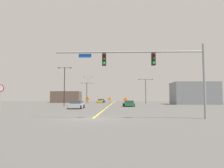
% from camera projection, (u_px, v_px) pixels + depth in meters
% --- Properties ---
extents(ground, '(188.29, 188.29, 0.00)m').
position_uv_depth(ground, '(93.00, 118.00, 16.97)').
color(ground, '#4C4947').
extents(road_centre_stripe, '(0.16, 104.61, 0.01)m').
position_uv_depth(road_centre_stripe, '(113.00, 103.00, 69.12)').
color(road_centre_stripe, yellow).
rests_on(road_centre_stripe, ground).
extents(traffic_signal_assembly, '(12.82, 0.44, 6.37)m').
position_uv_depth(traffic_signal_assembly, '(152.00, 64.00, 17.11)').
color(traffic_signal_assembly, gray).
rests_on(traffic_signal_assembly, ground).
extents(stop_sign, '(0.76, 0.07, 3.13)m').
position_uv_depth(stop_sign, '(0.00, 94.00, 20.68)').
color(stop_sign, gray).
rests_on(stop_sign, ground).
extents(street_lamp_mid_right, '(3.02, 0.24, 8.33)m').
position_uv_depth(street_lamp_mid_right, '(64.00, 83.00, 42.56)').
color(street_lamp_mid_right, black).
rests_on(street_lamp_mid_right, ground).
extents(street_lamp_near_right, '(3.31, 0.24, 9.66)m').
position_uv_depth(street_lamp_near_right, '(88.00, 88.00, 73.95)').
color(street_lamp_near_right, gray).
rests_on(street_lamp_near_right, ground).
extents(street_lamp_mid_left, '(4.32, 0.24, 7.46)m').
position_uv_depth(street_lamp_mid_left, '(87.00, 91.00, 74.66)').
color(street_lamp_mid_left, black).
rests_on(street_lamp_mid_left, ground).
extents(street_lamp_near_left, '(4.64, 0.24, 7.75)m').
position_uv_depth(street_lamp_near_left, '(146.00, 89.00, 63.11)').
color(street_lamp_near_left, black).
rests_on(street_lamp_near_left, ground).
extents(construction_sign_right_lane, '(1.21, 0.23, 2.03)m').
position_uv_depth(construction_sign_right_lane, '(109.00, 99.00, 63.21)').
color(construction_sign_right_lane, orange).
rests_on(construction_sign_right_lane, ground).
extents(construction_sign_median_near, '(1.36, 0.26, 1.97)m').
position_uv_depth(construction_sign_median_near, '(125.00, 100.00, 57.24)').
color(construction_sign_median_near, orange).
rests_on(construction_sign_median_near, ground).
extents(construction_sign_median_far, '(1.25, 0.21, 2.07)m').
position_uv_depth(construction_sign_median_far, '(87.00, 99.00, 57.64)').
color(construction_sign_median_far, orange).
rests_on(construction_sign_median_far, ground).
extents(car_green_near, '(2.33, 4.64, 1.22)m').
position_uv_depth(car_green_near, '(129.00, 104.00, 40.80)').
color(car_green_near, '#196B38').
rests_on(car_green_near, ground).
extents(car_yellow_passing, '(2.12, 4.43, 1.37)m').
position_uv_depth(car_yellow_passing, '(100.00, 101.00, 71.00)').
color(car_yellow_passing, gold).
rests_on(car_yellow_passing, ground).
extents(car_blue_distant, '(2.24, 4.39, 1.37)m').
position_uv_depth(car_blue_distant, '(102.00, 101.00, 78.54)').
color(car_blue_distant, '#1E389E').
rests_on(car_blue_distant, ground).
extents(car_silver_far, '(2.14, 4.03, 1.29)m').
position_uv_depth(car_silver_far, '(77.00, 105.00, 32.65)').
color(car_silver_far, '#B7BABF').
rests_on(car_silver_far, ground).
extents(roadside_building_west, '(10.29, 5.38, 4.15)m').
position_uv_depth(roadside_building_west, '(66.00, 97.00, 72.95)').
color(roadside_building_west, brown).
rests_on(roadside_building_west, ground).
extents(roadside_building_east, '(11.72, 7.34, 6.03)m').
position_uv_depth(roadside_building_east, '(194.00, 93.00, 54.92)').
color(roadside_building_east, gray).
rests_on(roadside_building_east, ground).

